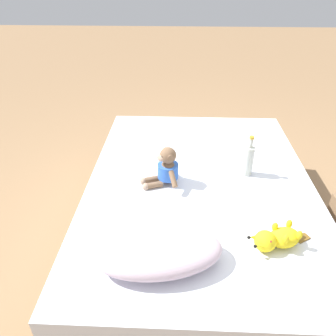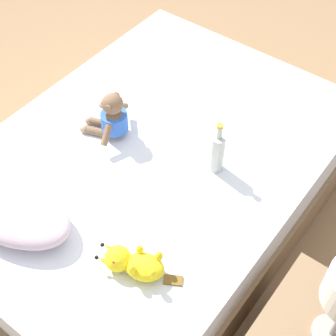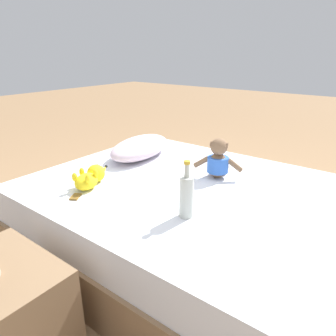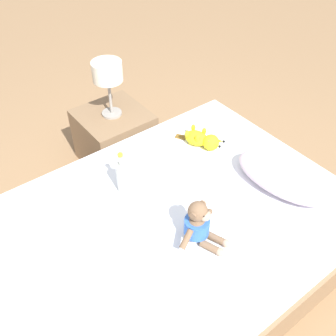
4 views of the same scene
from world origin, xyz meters
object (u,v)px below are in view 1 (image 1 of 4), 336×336
(bed, at_px, (198,211))
(glass_bottle, at_px, (248,160))
(pillow, at_px, (158,252))
(plush_monkey, at_px, (166,169))
(plush_yellow_creature, at_px, (276,239))

(bed, distance_m, glass_bottle, 0.45)
(bed, distance_m, pillow, 0.73)
(plush_monkey, bearing_deg, bed, -175.05)
(plush_yellow_creature, bearing_deg, plush_monkey, -42.74)
(plush_monkey, bearing_deg, glass_bottle, -167.33)
(bed, relative_size, plush_yellow_creature, 5.93)
(bed, distance_m, plush_yellow_creature, 0.67)
(bed, bearing_deg, plush_yellow_creature, 122.72)
(pillow, height_order, plush_monkey, plush_monkey)
(bed, bearing_deg, plush_monkey, 4.95)
(glass_bottle, bearing_deg, bed, 17.84)
(glass_bottle, bearing_deg, plush_yellow_creature, 93.43)
(plush_yellow_creature, bearing_deg, glass_bottle, -86.57)
(bed, xyz_separation_m, plush_monkey, (0.20, 0.02, 0.33))
(pillow, xyz_separation_m, glass_bottle, (-0.50, -0.72, 0.04))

